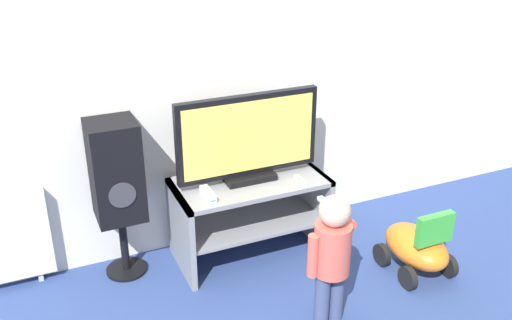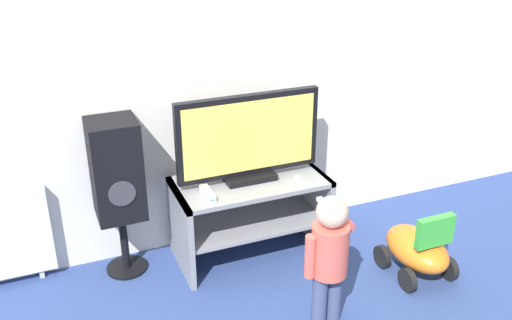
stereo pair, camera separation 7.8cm
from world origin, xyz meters
TOP-DOWN VIEW (x-y plane):
  - ground_plane at (0.00, 0.00)m, footprint 16.00×16.00m
  - wall_back at (0.00, 0.58)m, footprint 10.00×0.06m
  - tv_stand at (0.00, 0.25)m, footprint 0.99×0.50m
  - television at (0.00, 0.27)m, footprint 0.94×0.20m
  - game_console at (-0.32, 0.14)m, footprint 0.05×0.18m
  - remote_primary at (0.28, 0.10)m, footprint 0.05×0.13m
  - child at (0.14, -0.54)m, footprint 0.30×0.46m
  - speaker_tower at (-0.81, 0.39)m, footprint 0.29×0.30m
  - ride_on_toy at (0.89, -0.37)m, footprint 0.35×0.50m

SIDE VIEW (x-z plane):
  - ground_plane at x=0.00m, z-range 0.00..0.00m
  - ride_on_toy at x=0.89m, z-range -0.06..0.43m
  - tv_stand at x=0.00m, z-range 0.08..0.64m
  - child at x=0.14m, z-range 0.07..0.87m
  - remote_primary at x=0.28m, z-range 0.55..0.58m
  - game_console at x=-0.32m, z-range 0.55..0.60m
  - speaker_tower at x=-0.81m, z-range 0.18..1.21m
  - television at x=0.00m, z-range 0.55..1.12m
  - wall_back at x=0.00m, z-range 0.00..2.60m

